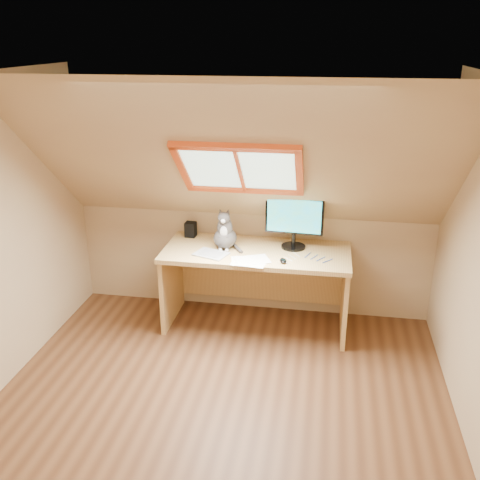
# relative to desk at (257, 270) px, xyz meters

# --- Properties ---
(ground) EXTENTS (3.50, 3.50, 0.00)m
(ground) POSITION_rel_desk_xyz_m (-0.10, -1.45, -0.55)
(ground) COLOR brown
(ground) RESTS_ON ground
(room_shell) EXTENTS (3.52, 3.52, 2.41)m
(room_shell) POSITION_rel_desk_xyz_m (-0.10, -1.54, 0.88)
(room_shell) COLOR tan
(room_shell) RESTS_ON ground
(desk) EXTENTS (1.71, 0.75, 0.78)m
(desk) POSITION_rel_desk_xyz_m (0.00, 0.00, 0.00)
(desk) COLOR tan
(desk) RESTS_ON ground
(monitor) EXTENTS (0.53, 0.22, 0.49)m
(monitor) POSITION_rel_desk_xyz_m (0.33, 0.04, 0.52)
(monitor) COLOR black
(monitor) RESTS_ON desk
(cat) EXTENTS (0.22, 0.27, 0.40)m
(cat) POSITION_rel_desk_xyz_m (-0.30, -0.06, 0.37)
(cat) COLOR #4B4442
(cat) RESTS_ON desk
(desk_speaker) EXTENTS (0.11, 0.11, 0.15)m
(desk_speaker) POSITION_rel_desk_xyz_m (-0.69, 0.18, 0.31)
(desk_speaker) COLOR black
(desk_speaker) RESTS_ON desk
(graphics_tablet) EXTENTS (0.34, 0.29, 0.01)m
(graphics_tablet) POSITION_rel_desk_xyz_m (-0.39, -0.25, 0.24)
(graphics_tablet) COLOR #B2B2B7
(graphics_tablet) RESTS_ON desk
(mouse) EXTENTS (0.08, 0.11, 0.03)m
(mouse) POSITION_rel_desk_xyz_m (0.27, -0.31, 0.25)
(mouse) COLOR black
(mouse) RESTS_ON desk
(papers) EXTENTS (0.35, 0.30, 0.01)m
(papers) POSITION_rel_desk_xyz_m (-0.09, -0.33, 0.24)
(papers) COLOR white
(papers) RESTS_ON desk
(cables) EXTENTS (0.51, 0.26, 0.01)m
(cables) POSITION_rel_desk_xyz_m (0.47, -0.19, 0.24)
(cables) COLOR silver
(cables) RESTS_ON desk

